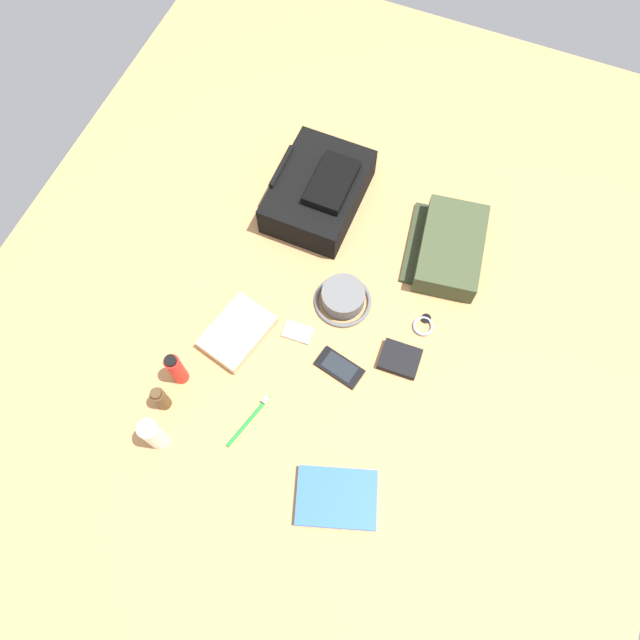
# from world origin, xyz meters

# --- Properties ---
(ground_plane) EXTENTS (2.64, 2.02, 0.02)m
(ground_plane) POSITION_xyz_m (0.00, 0.00, -0.01)
(ground_plane) COLOR #BB824D
(ground_plane) RESTS_ON ground
(backpack) EXTENTS (0.35, 0.26, 0.14)m
(backpack) POSITION_xyz_m (0.39, 0.16, 0.06)
(backpack) COLOR black
(backpack) RESTS_ON ground_plane
(toiletry_pouch) EXTENTS (0.32, 0.26, 0.08)m
(toiletry_pouch) POSITION_xyz_m (0.37, -0.27, 0.04)
(toiletry_pouch) COLOR #384228
(toiletry_pouch) RESTS_ON ground_plane
(bucket_hat) EXTENTS (0.17, 0.17, 0.06)m
(bucket_hat) POSITION_xyz_m (0.10, -0.03, 0.03)
(bucket_hat) COLOR #5C5C5C
(bucket_hat) RESTS_ON ground_plane
(toothpaste_tube) EXTENTS (0.05, 0.05, 0.16)m
(toothpaste_tube) POSITION_xyz_m (-0.47, 0.27, 0.08)
(toothpaste_tube) COLOR white
(toothpaste_tube) RESTS_ON ground_plane
(cologne_bottle) EXTENTS (0.04, 0.04, 0.11)m
(cologne_bottle) POSITION_xyz_m (-0.38, 0.31, 0.05)
(cologne_bottle) COLOR #473319
(cologne_bottle) RESTS_ON ground_plane
(sunscreen_spray) EXTENTS (0.04, 0.04, 0.15)m
(sunscreen_spray) POSITION_xyz_m (-0.29, 0.30, 0.07)
(sunscreen_spray) COLOR red
(sunscreen_spray) RESTS_ON ground_plane
(paperback_novel) EXTENTS (0.21, 0.24, 0.02)m
(paperback_novel) POSITION_xyz_m (-0.43, -0.22, 0.01)
(paperback_novel) COLOR blue
(paperback_novel) RESTS_ON ground_plane
(cell_phone) EXTENTS (0.09, 0.14, 0.01)m
(cell_phone) POSITION_xyz_m (-0.10, -0.10, 0.01)
(cell_phone) COLOR black
(cell_phone) RESTS_ON ground_plane
(media_player) EXTENTS (0.06, 0.09, 0.01)m
(media_player) POSITION_xyz_m (-0.05, 0.05, 0.01)
(media_player) COLOR #B7B7BC
(media_player) RESTS_ON ground_plane
(wristwatch) EXTENTS (0.07, 0.06, 0.01)m
(wristwatch) POSITION_xyz_m (0.11, -0.28, 0.01)
(wristwatch) COLOR #99999E
(wristwatch) RESTS_ON ground_plane
(toothbrush) EXTENTS (0.17, 0.06, 0.02)m
(toothbrush) POSITION_xyz_m (-0.33, 0.07, 0.01)
(toothbrush) COLOR #198C33
(toothbrush) RESTS_ON ground_plane
(wallet) EXTENTS (0.10, 0.11, 0.02)m
(wallet) POSITION_xyz_m (-0.01, -0.25, 0.01)
(wallet) COLOR black
(wallet) RESTS_ON ground_plane
(folded_towel) EXTENTS (0.23, 0.18, 0.04)m
(folded_towel) POSITION_xyz_m (-0.12, 0.21, 0.02)
(folded_towel) COLOR #C6B289
(folded_towel) RESTS_ON ground_plane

